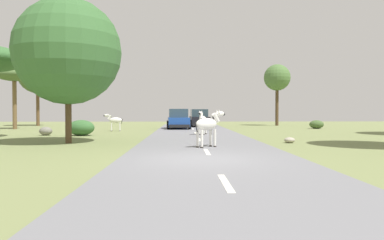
# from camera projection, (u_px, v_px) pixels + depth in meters

# --- Properties ---
(ground_plane) EXTENTS (90.00, 90.00, 0.00)m
(ground_plane) POSITION_uv_depth(u_px,v_px,m) (201.00, 160.00, 11.84)
(ground_plane) COLOR olive
(road) EXTENTS (6.00, 64.00, 0.05)m
(road) POSITION_uv_depth(u_px,v_px,m) (211.00, 160.00, 11.85)
(road) COLOR slate
(road) RESTS_ON ground_plane
(lane_markings) EXTENTS (0.16, 56.00, 0.01)m
(lane_markings) POSITION_uv_depth(u_px,v_px,m) (214.00, 163.00, 10.85)
(lane_markings) COLOR silver
(lane_markings) RESTS_ON road
(zebra_0) EXTENTS (0.72, 1.65, 1.58)m
(zebra_0) POSITION_uv_depth(u_px,v_px,m) (202.00, 120.00, 24.29)
(zebra_0) COLOR silver
(zebra_0) RESTS_ON road
(zebra_1) EXTENTS (1.51, 0.50, 1.42)m
(zebra_1) POSITION_uv_depth(u_px,v_px,m) (115.00, 120.00, 29.28)
(zebra_1) COLOR silver
(zebra_1) RESTS_ON ground_plane
(zebra_2) EXTENTS (1.48, 1.21, 1.61)m
(zebra_2) POSITION_uv_depth(u_px,v_px,m) (208.00, 125.00, 15.73)
(zebra_2) COLOR silver
(zebra_2) RESTS_ON road
(car_0) EXTENTS (2.17, 4.42, 1.74)m
(car_0) POSITION_uv_depth(u_px,v_px,m) (199.00, 118.00, 37.64)
(car_0) COLOR black
(car_0) RESTS_ON road
(car_1) EXTENTS (2.20, 4.43, 1.74)m
(car_1) POSITION_uv_depth(u_px,v_px,m) (178.00, 120.00, 32.70)
(car_1) COLOR #1E479E
(car_1) RESTS_ON road
(tree_1) EXTENTS (3.19, 3.19, 5.36)m
(tree_1) POSITION_uv_depth(u_px,v_px,m) (14.00, 76.00, 32.49)
(tree_1) COLOR brown
(tree_1) RESTS_ON ground_plane
(tree_3) EXTENTS (2.89, 2.89, 6.75)m
(tree_3) POSITION_uv_depth(u_px,v_px,m) (277.00, 78.00, 40.55)
(tree_3) COLOR #4C3823
(tree_3) RESTS_ON ground_plane
(tree_5) EXTENTS (5.22, 5.22, 7.13)m
(tree_5) POSITION_uv_depth(u_px,v_px,m) (68.00, 52.00, 18.14)
(tree_5) COLOR #4C3823
(tree_5) RESTS_ON ground_plane
(tree_7) EXTENTS (4.16, 4.16, 7.69)m
(tree_7) POSITION_uv_depth(u_px,v_px,m) (38.00, 74.00, 39.83)
(tree_7) COLOR brown
(tree_7) RESTS_ON ground_plane
(bush_0) EXTENTS (1.69, 1.52, 1.02)m
(bush_0) POSITION_uv_depth(u_px,v_px,m) (81.00, 128.00, 23.93)
(bush_0) COLOR #386633
(bush_0) RESTS_ON ground_plane
(bush_1) EXTENTS (1.28, 1.15, 0.77)m
(bush_1) POSITION_uv_depth(u_px,v_px,m) (317.00, 124.00, 33.51)
(bush_1) COLOR #425B2D
(bush_1) RESTS_ON ground_plane
(rock_0) EXTENTS (0.53, 0.55, 0.28)m
(rock_0) POSITION_uv_depth(u_px,v_px,m) (290.00, 140.00, 18.38)
(rock_0) COLOR #A89E8C
(rock_0) RESTS_ON ground_plane
(rock_1) EXTENTS (0.83, 0.72, 0.56)m
(rock_1) POSITION_uv_depth(u_px,v_px,m) (46.00, 131.00, 24.14)
(rock_1) COLOR gray
(rock_1) RESTS_ON ground_plane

